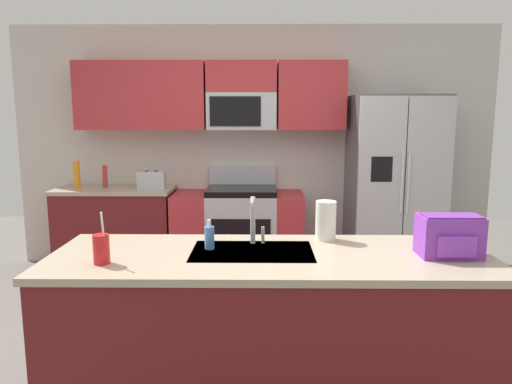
{
  "coord_description": "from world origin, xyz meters",
  "views": [
    {
      "loc": [
        0.08,
        -3.14,
        1.66
      ],
      "look_at": [
        0.04,
        0.6,
        1.05
      ],
      "focal_mm": 33.5,
      "sensor_mm": 36.0,
      "label": 1
    }
  ],
  "objects_px": {
    "sink_faucet": "(254,217)",
    "paper_towel_roll": "(326,221)",
    "soap_dispenser": "(209,237)",
    "range_oven": "(238,230)",
    "backpack": "(449,235)",
    "bottle_orange": "(77,175)",
    "toaster": "(152,180)",
    "pepper_mill": "(105,177)",
    "refrigerator": "(394,187)",
    "drink_cup_red": "(101,249)"
  },
  "relations": [
    {
      "from": "pepper_mill",
      "to": "soap_dispenser",
      "type": "xyz_separation_m",
      "value": [
        1.34,
        -2.3,
        -0.05
      ]
    },
    {
      "from": "pepper_mill",
      "to": "drink_cup_red",
      "type": "height_order",
      "value": "drink_cup_red"
    },
    {
      "from": "sink_faucet",
      "to": "range_oven",
      "type": "bearing_deg",
      "value": 95.2
    },
    {
      "from": "backpack",
      "to": "drink_cup_red",
      "type": "bearing_deg",
      "value": -175.16
    },
    {
      "from": "pepper_mill",
      "to": "soap_dispenser",
      "type": "relative_size",
      "value": 1.37
    },
    {
      "from": "range_oven",
      "to": "drink_cup_red",
      "type": "height_order",
      "value": "drink_cup_red"
    },
    {
      "from": "refrigerator",
      "to": "paper_towel_roll",
      "type": "xyz_separation_m",
      "value": [
        -0.97,
        -2.03,
        0.09
      ]
    },
    {
      "from": "bottle_orange",
      "to": "drink_cup_red",
      "type": "bearing_deg",
      "value": -66.6
    },
    {
      "from": "backpack",
      "to": "pepper_mill",
      "type": "bearing_deg",
      "value": 137.54
    },
    {
      "from": "range_oven",
      "to": "backpack",
      "type": "xyz_separation_m",
      "value": [
        1.26,
        -2.43,
        0.57
      ]
    },
    {
      "from": "sink_faucet",
      "to": "paper_towel_roll",
      "type": "relative_size",
      "value": 1.17
    },
    {
      "from": "refrigerator",
      "to": "toaster",
      "type": "relative_size",
      "value": 6.61
    },
    {
      "from": "pepper_mill",
      "to": "soap_dispenser",
      "type": "bearing_deg",
      "value": -59.74
    },
    {
      "from": "refrigerator",
      "to": "drink_cup_red",
      "type": "xyz_separation_m",
      "value": [
        -2.18,
        -2.51,
        0.05
      ]
    },
    {
      "from": "toaster",
      "to": "pepper_mill",
      "type": "height_order",
      "value": "pepper_mill"
    },
    {
      "from": "range_oven",
      "to": "backpack",
      "type": "bearing_deg",
      "value": -62.61
    },
    {
      "from": "sink_faucet",
      "to": "backpack",
      "type": "relative_size",
      "value": 0.88
    },
    {
      "from": "pepper_mill",
      "to": "drink_cup_red",
      "type": "xyz_separation_m",
      "value": [
        0.82,
        -2.58,
        -0.04
      ]
    },
    {
      "from": "sink_faucet",
      "to": "paper_towel_roll",
      "type": "xyz_separation_m",
      "value": [
        0.44,
        0.11,
        -0.05
      ]
    },
    {
      "from": "drink_cup_red",
      "to": "range_oven",
      "type": "bearing_deg",
      "value": 77.49
    },
    {
      "from": "toaster",
      "to": "refrigerator",
      "type": "bearing_deg",
      "value": -0.45
    },
    {
      "from": "toaster",
      "to": "sink_faucet",
      "type": "distance_m",
      "value": 2.42
    },
    {
      "from": "toaster",
      "to": "bottle_orange",
      "type": "bearing_deg",
      "value": -179.71
    },
    {
      "from": "soap_dispenser",
      "to": "paper_towel_roll",
      "type": "relative_size",
      "value": 0.71
    },
    {
      "from": "soap_dispenser",
      "to": "refrigerator",
      "type": "bearing_deg",
      "value": 53.43
    },
    {
      "from": "range_oven",
      "to": "pepper_mill",
      "type": "distance_m",
      "value": 1.51
    },
    {
      "from": "range_oven",
      "to": "backpack",
      "type": "relative_size",
      "value": 4.25
    },
    {
      "from": "pepper_mill",
      "to": "paper_towel_roll",
      "type": "xyz_separation_m",
      "value": [
        2.03,
        -2.1,
        0.0
      ]
    },
    {
      "from": "toaster",
      "to": "backpack",
      "type": "bearing_deg",
      "value": -47.87
    },
    {
      "from": "drink_cup_red",
      "to": "toaster",
      "type": "bearing_deg",
      "value": 97.15
    },
    {
      "from": "sink_faucet",
      "to": "backpack",
      "type": "xyz_separation_m",
      "value": [
        1.06,
        -0.22,
        -0.05
      ]
    },
    {
      "from": "sink_faucet",
      "to": "soap_dispenser",
      "type": "xyz_separation_m",
      "value": [
        -0.25,
        -0.1,
        -0.1
      ]
    },
    {
      "from": "backpack",
      "to": "toaster",
      "type": "bearing_deg",
      "value": 132.13
    },
    {
      "from": "soap_dispenser",
      "to": "paper_towel_roll",
      "type": "xyz_separation_m",
      "value": [
        0.69,
        0.21,
        0.05
      ]
    },
    {
      "from": "range_oven",
      "to": "bottle_orange",
      "type": "distance_m",
      "value": 1.77
    },
    {
      "from": "bottle_orange",
      "to": "soap_dispenser",
      "type": "distance_m",
      "value": 2.77
    },
    {
      "from": "bottle_orange",
      "to": "paper_towel_roll",
      "type": "relative_size",
      "value": 1.19
    },
    {
      "from": "refrigerator",
      "to": "bottle_orange",
      "type": "relative_size",
      "value": 6.47
    },
    {
      "from": "soap_dispenser",
      "to": "backpack",
      "type": "xyz_separation_m",
      "value": [
        1.31,
        -0.12,
        0.05
      ]
    },
    {
      "from": "toaster",
      "to": "drink_cup_red",
      "type": "xyz_separation_m",
      "value": [
        0.32,
        -2.53,
        -0.01
      ]
    },
    {
      "from": "range_oven",
      "to": "bottle_orange",
      "type": "bearing_deg",
      "value": -178.06
    },
    {
      "from": "toaster",
      "to": "paper_towel_roll",
      "type": "relative_size",
      "value": 1.17
    },
    {
      "from": "range_oven",
      "to": "refrigerator",
      "type": "height_order",
      "value": "refrigerator"
    },
    {
      "from": "toaster",
      "to": "pepper_mill",
      "type": "relative_size",
      "value": 1.2
    },
    {
      "from": "pepper_mill",
      "to": "sink_faucet",
      "type": "relative_size",
      "value": 0.83
    },
    {
      "from": "soap_dispenser",
      "to": "pepper_mill",
      "type": "bearing_deg",
      "value": 120.26
    },
    {
      "from": "sink_faucet",
      "to": "drink_cup_red",
      "type": "height_order",
      "value": "sink_faucet"
    },
    {
      "from": "bottle_orange",
      "to": "backpack",
      "type": "distance_m",
      "value": 3.77
    },
    {
      "from": "range_oven",
      "to": "soap_dispenser",
      "type": "height_order",
      "value": "range_oven"
    },
    {
      "from": "range_oven",
      "to": "pepper_mill",
      "type": "height_order",
      "value": "pepper_mill"
    }
  ]
}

